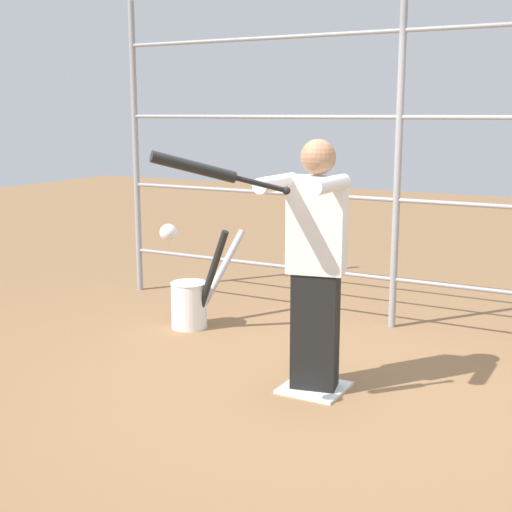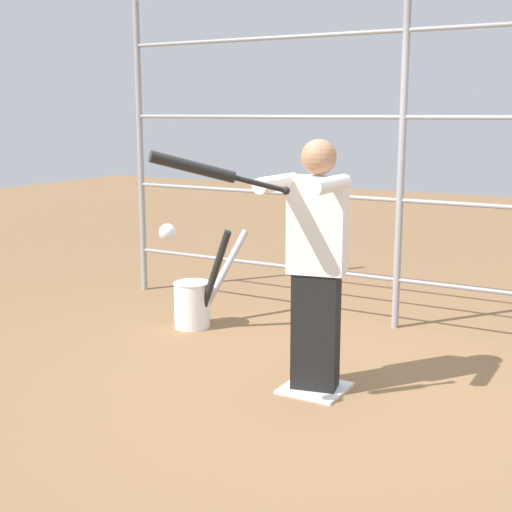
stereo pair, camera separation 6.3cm
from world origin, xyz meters
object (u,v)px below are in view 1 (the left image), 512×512
at_px(batter, 315,259).
at_px(bat_bucket, 193,300).
at_px(baseball_bat_swinging, 206,170).
at_px(softball_in_flight, 168,233).

height_order(batter, bat_bucket, batter).
bearing_deg(bat_bucket, batter, 151.92).
distance_m(baseball_bat_swinging, softball_in_flight, 0.40).
bearing_deg(baseball_bat_swinging, softball_in_flight, 47.77).
xyz_separation_m(baseball_bat_swinging, bat_bucket, (1.17, -1.57, -1.25)).
xyz_separation_m(softball_in_flight, bat_bucket, (1.02, -1.73, -0.92)).
xyz_separation_m(batter, baseball_bat_swinging, (0.31, 0.78, 0.60)).
height_order(batter, softball_in_flight, batter).
distance_m(batter, baseball_bat_swinging, 1.03).
distance_m(baseball_bat_swinging, bat_bucket, 2.32).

